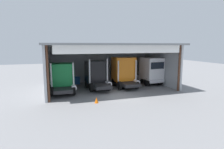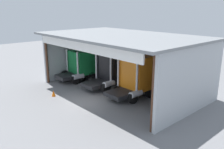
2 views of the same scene
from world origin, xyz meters
name	(u,v)px [view 2 (image 2 of 2)]	position (x,y,z in m)	size (l,w,h in m)	color
ground_plane	(86,101)	(0.00, 0.00, 0.00)	(80.00, 80.00, 0.00)	slate
workshop_shed	(129,51)	(0.00, 5.24, 3.78)	(15.35, 9.65, 5.46)	#ADB2B7
truck_green_center_right_bay	(81,65)	(-5.64, 3.41, 1.74)	(2.72, 4.32, 3.44)	#197F3D
truck_black_right_bay	(110,70)	(-1.58, 4.24, 1.76)	(2.65, 4.69, 3.72)	black
truck_orange_yard_outside	(136,75)	(1.98, 4.19, 1.97)	(2.71, 4.55, 3.75)	orange
truck_white_left_bay	(175,86)	(5.89, 4.50, 1.90)	(2.72, 5.29, 3.63)	white
oil_drum	(177,87)	(3.79, 8.13, 0.44)	(0.58, 0.58, 0.87)	#197233
tool_cart	(121,72)	(-3.59, 7.76, 0.50)	(0.90, 0.60, 1.00)	#1E59A5
traffic_cone	(54,93)	(-2.97, -1.47, 0.28)	(0.36, 0.36, 0.56)	orange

